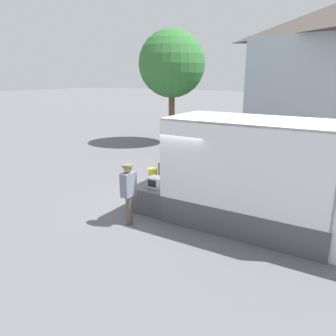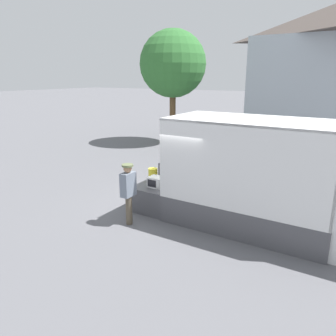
{
  "view_description": "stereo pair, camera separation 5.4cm",
  "coord_description": "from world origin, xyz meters",
  "px_view_note": "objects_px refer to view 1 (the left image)",
  "views": [
    {
      "loc": [
        4.63,
        -8.28,
        3.98
      ],
      "look_at": [
        -0.29,
        -0.2,
        1.31
      ],
      "focal_mm": 35.0,
      "sensor_mm": 36.0,
      "label": 1
    },
    {
      "loc": [
        4.68,
        -8.26,
        3.98
      ],
      "look_at": [
        -0.29,
        -0.2,
        1.31
      ],
      "focal_mm": 35.0,
      "sensor_mm": 36.0,
      "label": 2
    }
  ],
  "objects_px": {
    "box_truck": "(323,203)",
    "orange_bucket": "(153,174)",
    "microwave": "(157,182)",
    "worker_person": "(128,188)",
    "street_tree": "(172,64)",
    "portable_generator": "(171,173)"
  },
  "relations": [
    {
      "from": "microwave",
      "to": "orange_bucket",
      "type": "distance_m",
      "value": 0.72
    },
    {
      "from": "portable_generator",
      "to": "orange_bucket",
      "type": "height_order",
      "value": "portable_generator"
    },
    {
      "from": "box_truck",
      "to": "street_tree",
      "type": "distance_m",
      "value": 13.35
    },
    {
      "from": "box_truck",
      "to": "orange_bucket",
      "type": "bearing_deg",
      "value": 179.77
    },
    {
      "from": "microwave",
      "to": "street_tree",
      "type": "distance_m",
      "value": 11.1
    },
    {
      "from": "box_truck",
      "to": "portable_generator",
      "type": "bearing_deg",
      "value": 175.71
    },
    {
      "from": "microwave",
      "to": "orange_bucket",
      "type": "height_order",
      "value": "orange_bucket"
    },
    {
      "from": "box_truck",
      "to": "microwave",
      "type": "xyz_separation_m",
      "value": [
        -4.5,
        -0.51,
        -0.08
      ]
    },
    {
      "from": "worker_person",
      "to": "street_tree",
      "type": "bearing_deg",
      "value": 114.87
    },
    {
      "from": "box_truck",
      "to": "portable_generator",
      "type": "height_order",
      "value": "box_truck"
    },
    {
      "from": "portable_generator",
      "to": "worker_person",
      "type": "height_order",
      "value": "worker_person"
    },
    {
      "from": "orange_bucket",
      "to": "microwave",
      "type": "bearing_deg",
      "value": -47.25
    },
    {
      "from": "box_truck",
      "to": "portable_generator",
      "type": "distance_m",
      "value": 4.5
    },
    {
      "from": "street_tree",
      "to": "worker_person",
      "type": "bearing_deg",
      "value": -65.13
    },
    {
      "from": "worker_person",
      "to": "street_tree",
      "type": "xyz_separation_m",
      "value": [
        -4.82,
        10.4,
        3.57
      ]
    },
    {
      "from": "box_truck",
      "to": "orange_bucket",
      "type": "xyz_separation_m",
      "value": [
        -4.99,
        0.02,
        -0.05
      ]
    },
    {
      "from": "microwave",
      "to": "street_tree",
      "type": "bearing_deg",
      "value": 118.25
    },
    {
      "from": "portable_generator",
      "to": "worker_person",
      "type": "distance_m",
      "value": 2.04
    },
    {
      "from": "portable_generator",
      "to": "worker_person",
      "type": "bearing_deg",
      "value": -93.82
    },
    {
      "from": "worker_person",
      "to": "street_tree",
      "type": "relative_size",
      "value": 0.26
    },
    {
      "from": "microwave",
      "to": "portable_generator",
      "type": "bearing_deg",
      "value": 89.58
    },
    {
      "from": "worker_person",
      "to": "street_tree",
      "type": "distance_m",
      "value": 12.01
    }
  ]
}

